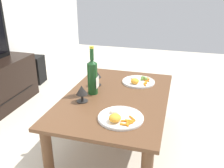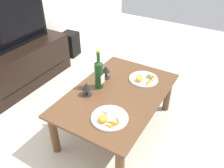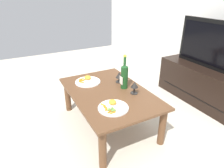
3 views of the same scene
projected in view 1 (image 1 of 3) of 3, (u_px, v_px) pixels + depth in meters
name	position (u px, v px, depth m)	size (l,w,h in m)	color
ground_plane	(116.00, 142.00, 2.04)	(6.40, 6.40, 0.00)	beige
dining_table	(116.00, 104.00, 1.90)	(1.17, 0.77, 0.43)	brown
floor_speaker	(35.00, 69.00, 3.22)	(0.22, 0.22, 0.36)	black
wine_bottle	(93.00, 75.00, 1.86)	(0.08, 0.08, 0.38)	#19471E
goblet_left	(82.00, 91.00, 1.76)	(0.08, 0.08, 0.13)	black
goblet_right	(96.00, 75.00, 2.03)	(0.08, 0.08, 0.13)	black
dinner_plate_left	(120.00, 117.00, 1.55)	(0.30, 0.30, 0.06)	white
dinner_plate_right	(138.00, 81.00, 2.12)	(0.28, 0.28, 0.05)	white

